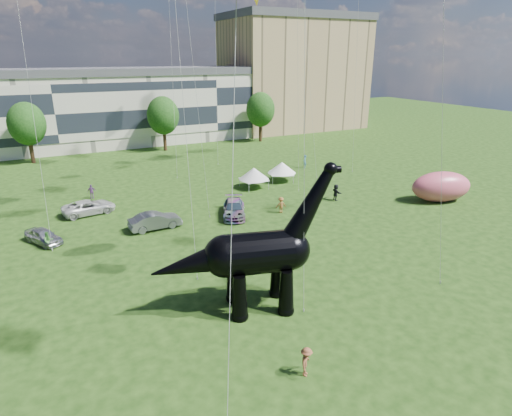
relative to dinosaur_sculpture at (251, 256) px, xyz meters
name	(u,v)px	position (x,y,z in m)	size (l,w,h in m)	color
ground	(278,341)	(-0.14, -3.78, -3.63)	(220.00, 220.00, 0.00)	#16330C
terrace_row	(54,114)	(-8.14, 58.22, 2.37)	(78.00, 11.00, 12.00)	beige
apartment_block	(293,75)	(39.86, 61.22, 7.37)	(28.00, 18.00, 22.00)	tan
tree_mid_left	(26,120)	(-12.14, 49.22, 2.66)	(5.20, 5.20, 9.44)	#382314
tree_mid_right	(163,112)	(7.86, 49.22, 2.66)	(5.20, 5.20, 9.44)	#382314
tree_far_right	(260,107)	(25.86, 49.22, 2.66)	(5.20, 5.20, 9.44)	#382314
dinosaur_sculpture	(251,256)	(0.00, 0.00, 0.00)	(11.76, 4.64, 9.62)	black
car_silver	(43,236)	(-11.58, 16.80, -2.97)	(1.56, 3.89, 1.32)	#A5A4A9
car_grey	(155,221)	(-2.22, 15.75, -2.85)	(1.66, 4.77, 1.57)	slate
car_white	(89,207)	(-7.24, 22.66, -2.92)	(2.37, 5.14, 1.43)	silver
car_dark	(234,209)	(5.66, 15.57, -2.87)	(2.13, 5.23, 1.52)	#595960
gazebo_near	(282,168)	(16.15, 24.32, -1.89)	(4.62, 4.62, 2.47)	white
gazebo_far	(254,174)	(11.68, 23.27, -1.87)	(3.60, 3.60, 2.50)	silver
inflatable_pink	(441,187)	(27.76, 9.63, -1.97)	(6.65, 3.33, 3.33)	#D4526A
visitors	(188,224)	(0.23, 13.44, -2.77)	(50.03, 36.38, 1.88)	gray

